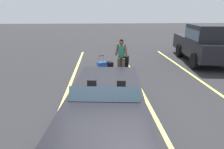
# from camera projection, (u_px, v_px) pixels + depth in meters

# --- Properties ---
(ground_plane) EXTENTS (80.00, 80.00, 0.00)m
(ground_plane) POSITION_uv_depth(u_px,v_px,m) (106.00, 124.00, 4.87)
(ground_plane) COLOR #28282B
(lot_line_near) EXTENTS (18.00, 0.12, 0.01)m
(lot_line_near) POSITION_uv_depth(u_px,v_px,m) (54.00, 126.00, 4.79)
(lot_line_near) COLOR #EAE066
(lot_line_near) RESTS_ON ground_plane
(lot_line_mid) EXTENTS (18.00, 0.12, 0.01)m
(lot_line_mid) POSITION_uv_depth(u_px,v_px,m) (158.00, 122.00, 4.95)
(lot_line_mid) COLOR #EAE066
(lot_line_mid) RESTS_ON ground_plane
(convertible_car) EXTENTS (4.29, 2.14, 1.24)m
(convertible_car) POSITION_uv_depth(u_px,v_px,m) (106.00, 108.00, 4.49)
(convertible_car) COLOR black
(convertible_car) RESTS_ON ground_plane
(suitcase_large_black) EXTENTS (0.40, 0.54, 1.01)m
(suitcase_large_black) POSITION_uv_depth(u_px,v_px,m) (124.00, 63.00, 9.09)
(suitcase_large_black) COLOR black
(suitcase_large_black) RESTS_ON ground_plane
(suitcase_medium_bright) EXTENTS (0.38, 0.46, 0.91)m
(suitcase_medium_bright) POSITION_uv_depth(u_px,v_px,m) (102.00, 69.00, 8.45)
(suitcase_medium_bright) COLOR #1E479E
(suitcase_medium_bright) RESTS_ON ground_plane
(suitcase_small_carryon) EXTENTS (0.39, 0.35, 0.50)m
(suitcase_small_carryon) POSITION_uv_depth(u_px,v_px,m) (110.00, 67.00, 8.92)
(suitcase_small_carryon) COLOR black
(suitcase_small_carryon) RESTS_ON ground_plane
(duffel_bag) EXTENTS (0.71, 0.52, 0.34)m
(duffel_bag) POSITION_uv_depth(u_px,v_px,m) (111.00, 77.00, 7.84)
(duffel_bag) COLOR #19723F
(duffel_bag) RESTS_ON ground_plane
(traveler_person) EXTENTS (0.38, 0.57, 1.65)m
(traveler_person) POSITION_uv_depth(u_px,v_px,m) (121.00, 56.00, 8.14)
(traveler_person) COLOR #4C3F2D
(traveler_person) RESTS_ON ground_plane
(parked_pickup_truck_near) EXTENTS (5.19, 2.53, 2.10)m
(parked_pickup_truck_near) POSITION_uv_depth(u_px,v_px,m) (205.00, 43.00, 10.34)
(parked_pickup_truck_near) COLOR black
(parked_pickup_truck_near) RESTS_ON ground_plane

